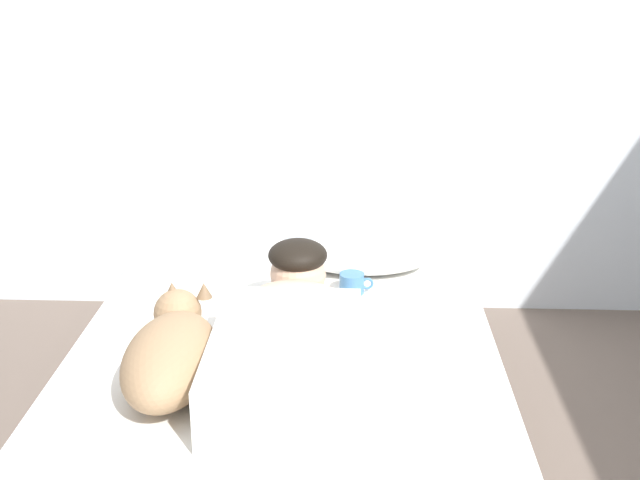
# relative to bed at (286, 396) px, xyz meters

# --- Properties ---
(back_wall) EXTENTS (4.41, 0.12, 2.50)m
(back_wall) POSITION_rel_bed_xyz_m (0.12, 1.13, 1.07)
(back_wall) COLOR silver
(back_wall) RESTS_ON ground
(bed) EXTENTS (1.39, 1.99, 0.36)m
(bed) POSITION_rel_bed_xyz_m (0.00, 0.00, 0.00)
(bed) COLOR #726051
(bed) RESTS_ON ground
(pillow) EXTENTS (0.52, 0.32, 0.11)m
(pillow) POSITION_rel_bed_xyz_m (0.25, 0.66, 0.24)
(pillow) COLOR white
(pillow) RESTS_ON bed
(person_lying) EXTENTS (0.43, 0.92, 0.27)m
(person_lying) POSITION_rel_bed_xyz_m (0.03, -0.13, 0.29)
(person_lying) COLOR white
(person_lying) RESTS_ON bed
(dog) EXTENTS (0.26, 0.57, 0.21)m
(dog) POSITION_rel_bed_xyz_m (-0.30, -0.25, 0.29)
(dog) COLOR #9E7A56
(dog) RESTS_ON bed
(coffee_cup) EXTENTS (0.12, 0.09, 0.07)m
(coffee_cup) POSITION_rel_bed_xyz_m (0.21, 0.42, 0.22)
(coffee_cup) COLOR teal
(coffee_cup) RESTS_ON bed
(cell_phone) EXTENTS (0.07, 0.14, 0.01)m
(cell_phone) POSITION_rel_bed_xyz_m (0.20, -0.03, 0.19)
(cell_phone) COLOR black
(cell_phone) RESTS_ON bed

